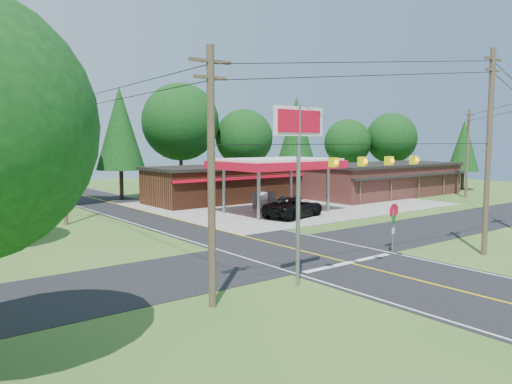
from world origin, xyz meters
TOP-DOWN VIEW (x-y plane):
  - ground at (0.00, 0.00)m, footprint 120.00×120.00m
  - main_highway at (0.00, 0.00)m, footprint 8.00×120.00m
  - cross_road at (0.00, 0.00)m, footprint 70.00×7.00m
  - lane_center_yellow at (0.00, 0.00)m, footprint 0.15×110.00m
  - gas_canopy at (9.00, 13.00)m, footprint 10.60×7.40m
  - convenience_store at (10.00, 22.98)m, footprint 16.40×7.55m
  - strip_building at (28.00, 15.98)m, footprint 20.40×8.75m
  - utility_pole_near_right at (7.50, -7.00)m, footprint 1.80×0.30m
  - utility_pole_near_left at (-9.50, -5.00)m, footprint 1.80×0.30m
  - utility_pole_far_left at (-8.00, 18.00)m, footprint 1.80×0.30m
  - utility_pole_far_right at (34.00, 9.00)m, footprint 1.80×0.30m
  - utility_pole_north at (-6.50, 35.00)m, footprint 0.30×0.30m
  - overhead_beacons at (-1.00, -6.00)m, footprint 17.04×2.04m
  - treeline_backdrop at (0.82, 24.01)m, footprint 70.27×51.59m
  - suv_car at (8.38, 10.00)m, footprint 7.45×7.45m
  - sedan_car at (12.00, 18.66)m, footprint 4.80×4.80m
  - big_stop_sign at (-5.00, -5.01)m, footprint 2.98×0.29m
  - octagonal_stop_sign at (4.50, -3.01)m, footprint 0.98×0.12m
  - route_sign_post at (3.80, -3.52)m, footprint 0.48×0.22m

SIDE VIEW (x-z plane):
  - ground at x=0.00m, z-range 0.00..0.00m
  - main_highway at x=0.00m, z-range 0.00..0.02m
  - cross_road at x=0.00m, z-range 0.00..0.03m
  - lane_center_yellow at x=0.00m, z-range 0.02..0.03m
  - sedan_car at x=12.00m, z-range 0.00..1.28m
  - suv_car at x=8.38m, z-range 0.00..1.70m
  - route_sign_post at x=3.80m, z-range 0.25..2.74m
  - strip_building at x=28.00m, z-range 0.01..3.81m
  - convenience_store at x=10.00m, z-range 0.02..3.82m
  - octagonal_stop_sign at x=4.50m, z-range 0.73..3.58m
  - gas_canopy at x=9.00m, z-range 1.83..6.70m
  - utility_pole_north at x=-6.50m, z-range 0.00..9.50m
  - utility_pole_near_left at x=-9.50m, z-range 0.20..10.20m
  - utility_pole_far_left at x=-8.00m, z-range 0.20..10.20m
  - utility_pole_far_right at x=34.00m, z-range 0.20..10.20m
  - utility_pole_near_right at x=7.50m, z-range 0.21..11.71m
  - big_stop_sign at x=-5.00m, z-range 2.08..10.10m
  - overhead_beacons at x=-1.00m, z-range 5.70..6.73m
  - treeline_backdrop at x=0.82m, z-range 0.84..14.14m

